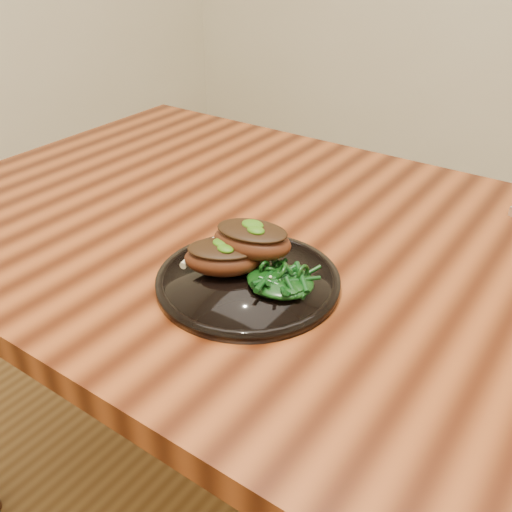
{
  "coord_description": "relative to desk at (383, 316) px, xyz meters",
  "views": [
    {
      "loc": [
        0.23,
        -0.65,
        1.17
      ],
      "look_at": [
        -0.14,
        -0.12,
        0.78
      ],
      "focal_mm": 40.0,
      "sensor_mm": 36.0,
      "label": 1
    }
  ],
  "objects": [
    {
      "name": "herb_smear",
      "position": [
        -0.17,
        -0.1,
        0.1
      ],
      "size": [
        0.07,
        0.05,
        0.0
      ],
      "primitive_type": "ellipsoid",
      "color": "#1D4807",
      "rests_on": "plate"
    },
    {
      "name": "greens_heap",
      "position": [
        -0.09,
        -0.14,
        0.11
      ],
      "size": [
        0.09,
        0.08,
        0.03
      ],
      "color": "black",
      "rests_on": "plate"
    },
    {
      "name": "plate",
      "position": [
        -0.14,
        -0.15,
        0.09
      ],
      "size": [
        0.24,
        0.24,
        0.01
      ],
      "color": "black",
      "rests_on": "desk"
    },
    {
      "name": "desk",
      "position": [
        0.0,
        0.0,
        0.0
      ],
      "size": [
        1.6,
        0.8,
        0.75
      ],
      "color": "#371406",
      "rests_on": "ground"
    },
    {
      "name": "lamb_chop_front",
      "position": [
        -0.17,
        -0.16,
        0.12
      ],
      "size": [
        0.12,
        0.11,
        0.05
      ],
      "color": "#481E0E",
      "rests_on": "plate"
    },
    {
      "name": "lamb_chop_back",
      "position": [
        -0.15,
        -0.12,
        0.14
      ],
      "size": [
        0.12,
        0.09,
        0.05
      ],
      "color": "#481E0E",
      "rests_on": "plate"
    }
  ]
}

